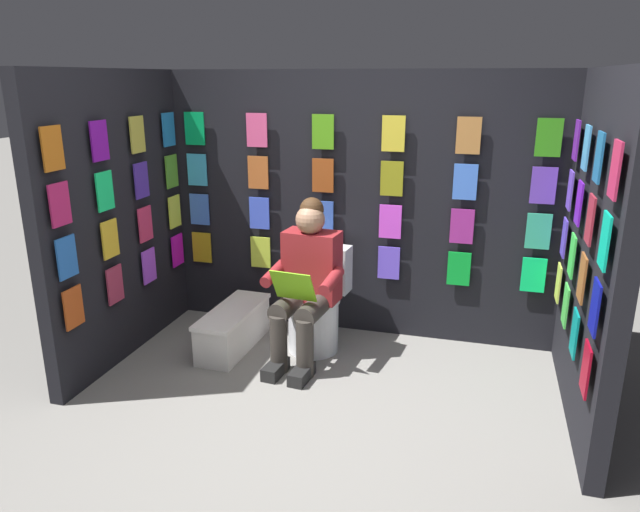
# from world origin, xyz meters

# --- Properties ---
(ground_plane) EXTENTS (30.00, 30.00, 0.00)m
(ground_plane) POSITION_xyz_m (0.00, 0.00, 0.00)
(ground_plane) COLOR gray
(display_wall_back) EXTENTS (3.17, 0.14, 2.06)m
(display_wall_back) POSITION_xyz_m (-0.00, -1.71, 1.03)
(display_wall_back) COLOR black
(display_wall_back) RESTS_ON ground
(display_wall_left) EXTENTS (0.14, 1.66, 2.06)m
(display_wall_left) POSITION_xyz_m (-1.58, -0.83, 1.03)
(display_wall_left) COLOR black
(display_wall_left) RESTS_ON ground
(display_wall_right) EXTENTS (0.14, 1.66, 2.06)m
(display_wall_right) POSITION_xyz_m (1.58, -0.83, 1.03)
(display_wall_right) COLOR black
(display_wall_right) RESTS_ON ground
(toilet) EXTENTS (0.43, 0.57, 0.77)m
(toilet) POSITION_xyz_m (0.22, -1.29, 0.33)
(toilet) COLOR white
(toilet) RESTS_ON ground
(person_reading) EXTENTS (0.55, 0.71, 1.19)m
(person_reading) POSITION_xyz_m (0.24, -1.06, 0.60)
(person_reading) COLOR maroon
(person_reading) RESTS_ON ground
(comic_longbox_near) EXTENTS (0.32, 0.81, 0.32)m
(comic_longbox_near) POSITION_xyz_m (0.83, -1.08, 0.16)
(comic_longbox_near) COLOR white
(comic_longbox_near) RESTS_ON ground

